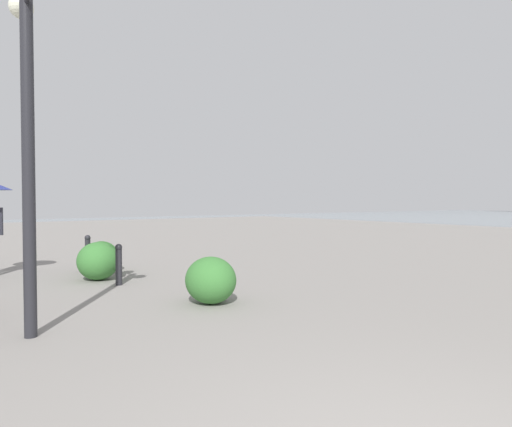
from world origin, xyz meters
The scene contains 6 objects.
lamppost centered at (4.71, 1.09, 2.69)m, with size 0.98×0.28×4.03m.
bollard_near centered at (7.22, -0.78, 0.40)m, with size 0.13×0.13×0.78m.
bollard_mid centered at (9.40, -0.80, 0.42)m, with size 0.13×0.13×0.81m.
shrub_low centered at (4.94, -1.44, 0.36)m, with size 0.85×0.76×0.72m.
shrub_round centered at (8.01, -0.63, 0.38)m, with size 0.89×0.80×0.76m.
shrub_wide centered at (8.99, -0.98, 0.34)m, with size 0.80×0.72×0.68m.
Camera 1 is at (-0.86, 1.92, 1.57)m, focal length 30.63 mm.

